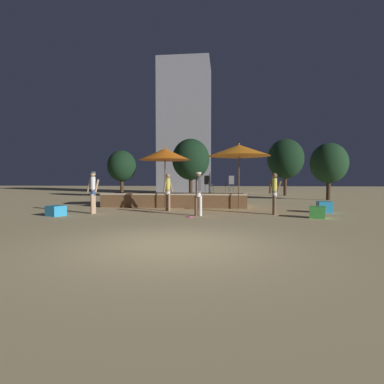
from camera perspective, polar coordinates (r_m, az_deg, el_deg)
ground_plane at (r=6.56m, az=-3.88°, el=-9.98°), size 120.00×120.00×0.00m
wooden_deck at (r=16.28m, az=-2.95°, el=-1.46°), size 7.36×3.07×0.72m
patio_umbrella_0 at (r=14.55m, az=-5.18°, el=7.17°), size 2.46×2.46×2.98m
patio_umbrella_1 at (r=14.37m, az=8.95°, el=7.82°), size 2.94×2.94×3.13m
cube_seat_0 at (r=11.89m, az=22.76°, el=-3.57°), size 0.67×0.67×0.43m
cube_seat_1 at (r=12.74m, az=-24.50°, el=-3.28°), size 0.74×0.74×0.40m
cube_seat_2 at (r=13.92m, az=23.90°, el=-2.64°), size 0.57×0.57×0.48m
person_0 at (r=11.57m, az=1.20°, el=0.15°), size 0.29×0.47×1.70m
person_1 at (r=13.01m, az=-18.34°, el=0.41°), size 0.55×0.30×1.75m
person_2 at (r=13.50m, az=-4.62°, el=0.22°), size 0.43×0.42×1.68m
person_3 at (r=12.47m, az=15.41°, el=-0.04°), size 0.50×0.29×1.67m
bistro_chair_0 at (r=16.27m, az=7.32°, el=1.84°), size 0.48×0.48×0.90m
bistro_chair_1 at (r=15.62m, az=3.04°, el=1.84°), size 0.48×0.48×0.90m
frisbee_disc at (r=11.25m, az=-0.41°, el=-4.71°), size 0.23×0.23×0.03m
background_tree_0 at (r=22.77m, az=24.62°, el=5.00°), size 2.51×2.51×3.93m
background_tree_1 at (r=27.79m, az=17.37°, el=6.04°), size 3.16×3.16×5.00m
background_tree_2 at (r=25.35m, az=-13.25°, el=4.83°), size 2.32×2.32×3.82m
background_tree_3 at (r=22.68m, az=-0.24°, el=6.20°), size 2.81×2.81×4.48m
distant_building at (r=31.46m, az=-1.28°, el=11.86°), size 5.08×4.89×13.21m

